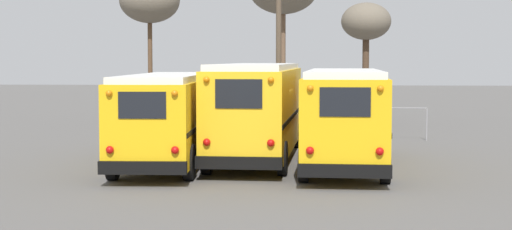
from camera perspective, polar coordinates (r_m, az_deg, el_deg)
name	(u,v)px	position (r m, az deg, el deg)	size (l,w,h in m)	color
ground_plane	(257,162)	(26.87, 0.05, -3.43)	(160.00, 160.00, 0.00)	#5B5956
school_bus_0	(168,115)	(26.28, -6.40, 0.00)	(2.73, 9.90, 3.01)	yellow
school_bus_1	(258,107)	(27.37, 0.14, 0.55)	(2.99, 10.46, 3.35)	yellow
school_bus_2	(344,114)	(25.60, 6.41, 0.05)	(2.92, 9.60, 3.16)	yellow
utility_pole	(279,30)	(35.67, 1.66, 6.18)	(1.80, 0.25, 9.22)	brown
bare_tree_1	(150,1)	(43.13, -7.75, 8.20)	(3.27, 3.27, 7.92)	brown
bare_tree_2	(366,24)	(42.01, 8.01, 6.59)	(2.63, 2.63, 6.50)	#473323
fence_line	(267,117)	(34.28, 0.83, -0.17)	(13.88, 0.06, 1.42)	#939399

